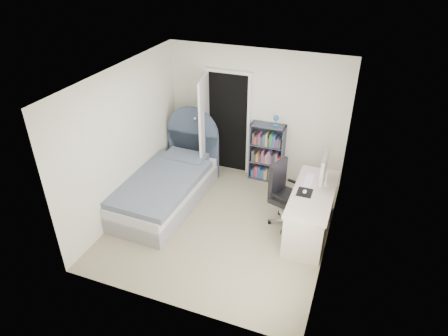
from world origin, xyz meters
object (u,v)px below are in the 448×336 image
(office_chair, at_px, (284,191))
(bookcase, at_px, (267,155))
(floor_lamp, at_px, (195,151))
(desk, at_px, (311,210))
(nightstand, at_px, (192,149))
(bed, at_px, (168,185))

(office_chair, bearing_deg, bookcase, 116.49)
(floor_lamp, bearing_deg, office_chair, -24.85)
(bookcase, relative_size, desk, 0.88)
(nightstand, xyz_separation_m, desk, (2.66, -1.26, 0.04))
(nightstand, bearing_deg, desk, -25.34)
(desk, bearing_deg, floor_lamp, 158.04)
(floor_lamp, bearing_deg, bookcase, 13.49)
(bed, distance_m, floor_lamp, 1.04)
(desk, bearing_deg, nightstand, 154.66)
(nightstand, height_order, floor_lamp, floor_lamp)
(floor_lamp, relative_size, bookcase, 0.92)
(nightstand, relative_size, office_chair, 0.52)
(nightstand, relative_size, floor_lamp, 0.46)
(bed, height_order, bookcase, bed)
(desk, relative_size, office_chair, 1.40)
(bookcase, height_order, desk, bookcase)
(nightstand, bearing_deg, office_chair, -28.50)
(nightstand, bearing_deg, floor_lamp, -52.47)
(nightstand, height_order, desk, desk)
(floor_lamp, bearing_deg, desk, -21.96)
(floor_lamp, height_order, office_chair, floor_lamp)
(bed, bearing_deg, floor_lamp, 85.78)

